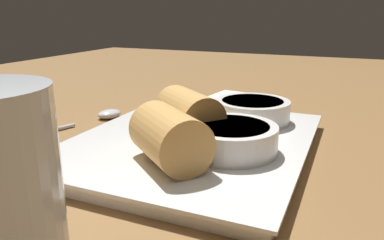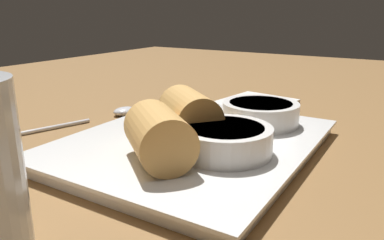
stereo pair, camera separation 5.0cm
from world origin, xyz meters
The scene contains 8 objects.
table_surface centered at (0.00, 0.00, 1.00)cm, with size 180.00×140.00×2.00cm.
serving_plate centered at (0.32, 2.69, 2.76)cm, with size 27.40×22.51×1.50cm.
roll_front_left centered at (0.02, 1.84, 5.87)cm, with size 8.16×8.48×4.74cm.
roll_front_right centered at (6.87, 3.30, 5.87)cm, with size 8.16×8.48×4.74cm.
dipping_bowl_near centered at (2.29, 7.34, 4.86)cm, with size 8.58×8.58×2.49cm.
dipping_bowl_far centered at (-7.94, 6.69, 4.86)cm, with size 8.58×8.58×2.49cm.
spoon centered at (-4.20, -13.29, 2.50)cm, with size 18.31×7.45×1.14cm.
napkin centered at (-21.48, 0.57, 2.30)cm, with size 12.61×11.20×0.60cm.
Camera 1 is at (33.15, 16.98, 15.94)cm, focal length 35.00 mm.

